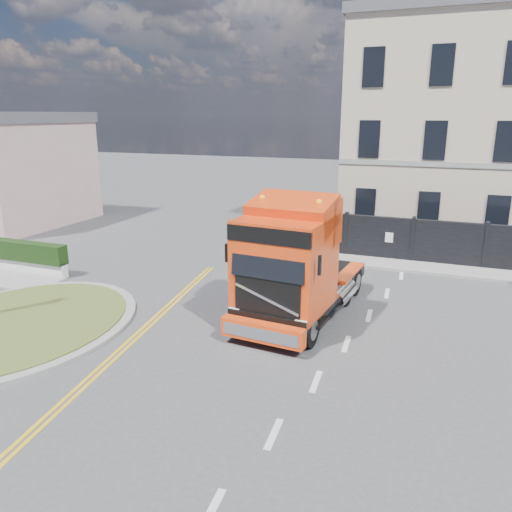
% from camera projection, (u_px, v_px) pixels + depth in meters
% --- Properties ---
extents(ground, '(120.00, 120.00, 0.00)m').
position_uv_depth(ground, '(257.00, 324.00, 15.97)').
color(ground, '#424244').
rests_on(ground, ground).
extents(traffic_island, '(6.80, 6.80, 0.17)m').
position_uv_depth(traffic_island, '(16.00, 325.00, 15.70)').
color(traffic_island, gray).
rests_on(traffic_island, ground).
extents(seaside_bldg_pink, '(8.00, 8.00, 6.00)m').
position_uv_depth(seaside_bldg_pink, '(3.00, 174.00, 30.17)').
color(seaside_bldg_pink, beige).
rests_on(seaside_bldg_pink, ground).
extents(hoarding_fence, '(18.80, 0.25, 2.00)m').
position_uv_depth(hoarding_fence, '(474.00, 246.00, 21.49)').
color(hoarding_fence, black).
rests_on(hoarding_fence, ground).
extents(georgian_building, '(12.30, 10.30, 12.80)m').
position_uv_depth(georgian_building, '(469.00, 128.00, 27.10)').
color(georgian_building, beige).
rests_on(georgian_building, ground).
extents(pavement_far, '(20.00, 1.60, 0.12)m').
position_uv_depth(pavement_far, '(458.00, 271.00, 21.14)').
color(pavement_far, gray).
rests_on(pavement_far, ground).
extents(truck, '(3.06, 6.91, 4.03)m').
position_uv_depth(truck, '(293.00, 269.00, 15.67)').
color(truck, black).
rests_on(truck, ground).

